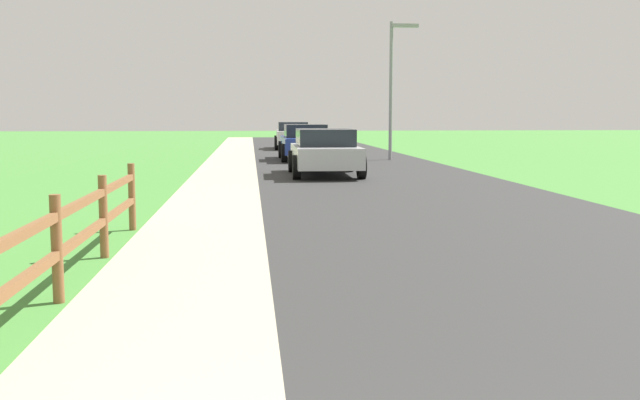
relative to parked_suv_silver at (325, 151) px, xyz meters
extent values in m
plane|color=#468839|center=(-2.06, 3.79, -0.73)|extent=(120.00, 120.00, 0.00)
cube|color=#303030|center=(1.44, 5.79, -0.73)|extent=(7.00, 66.00, 0.01)
cube|color=#B9AE92|center=(-5.06, 5.79, -0.73)|extent=(6.00, 66.00, 0.01)
cube|color=#468839|center=(-6.56, 5.79, -0.73)|extent=(5.00, 66.00, 0.00)
cylinder|color=brown|center=(-4.16, -15.12, -0.19)|extent=(0.11, 0.11, 1.08)
cylinder|color=brown|center=(-4.16, -12.81, -0.19)|extent=(0.11, 0.11, 1.08)
cylinder|color=brown|center=(-4.16, -10.51, -0.19)|extent=(0.11, 0.11, 1.08)
cube|color=brown|center=(-4.16, -16.27, -0.25)|extent=(0.07, 11.54, 0.09)
cube|color=brown|center=(-4.16, -16.27, 0.13)|extent=(0.07, 11.54, 0.09)
cube|color=#B7BABF|center=(0.00, 0.01, -0.13)|extent=(1.92, 4.48, 0.61)
cube|color=#1E232B|center=(0.00, -0.02, 0.43)|extent=(1.67, 2.33, 0.51)
cylinder|color=black|center=(-0.93, 1.40, -0.38)|extent=(0.23, 0.70, 0.70)
cylinder|color=black|center=(0.95, 1.38, -0.38)|extent=(0.23, 0.70, 0.70)
cylinder|color=black|center=(-0.95, -1.37, -0.38)|extent=(0.23, 0.70, 0.70)
cylinder|color=black|center=(0.93, -1.38, -0.38)|extent=(0.23, 0.70, 0.70)
cube|color=navy|center=(-0.02, 7.81, -0.11)|extent=(1.88, 4.75, 0.63)
cube|color=#1E232B|center=(-0.02, 7.74, 0.46)|extent=(1.65, 2.04, 0.52)
cylinder|color=black|center=(-0.94, 9.28, -0.37)|extent=(0.22, 0.73, 0.73)
cylinder|color=black|center=(0.92, 9.28, -0.37)|extent=(0.22, 0.73, 0.73)
cylinder|color=black|center=(-0.95, 6.34, -0.37)|extent=(0.22, 0.73, 0.73)
cylinder|color=black|center=(0.91, 6.34, -0.37)|extent=(0.22, 0.73, 0.73)
cube|color=white|center=(0.06, 17.87, -0.09)|extent=(1.88, 4.54, 0.70)
cube|color=#1E232B|center=(0.06, 17.97, 0.49)|extent=(1.61, 2.14, 0.47)
cylinder|color=black|center=(-0.79, 19.29, -0.39)|extent=(0.24, 0.70, 0.69)
cylinder|color=black|center=(0.98, 19.24, -0.39)|extent=(0.24, 0.70, 0.69)
cylinder|color=black|center=(-0.86, 16.50, -0.39)|extent=(0.24, 0.70, 0.69)
cylinder|color=black|center=(0.91, 16.46, -0.39)|extent=(0.24, 0.70, 0.69)
cylinder|color=gray|center=(3.48, 7.57, 2.06)|extent=(0.14, 0.14, 5.59)
cube|color=#999999|center=(4.03, 7.57, 4.71)|extent=(1.10, 0.20, 0.14)
camera|label=1|loc=(-2.27, -22.40, 1.11)|focal=41.39mm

